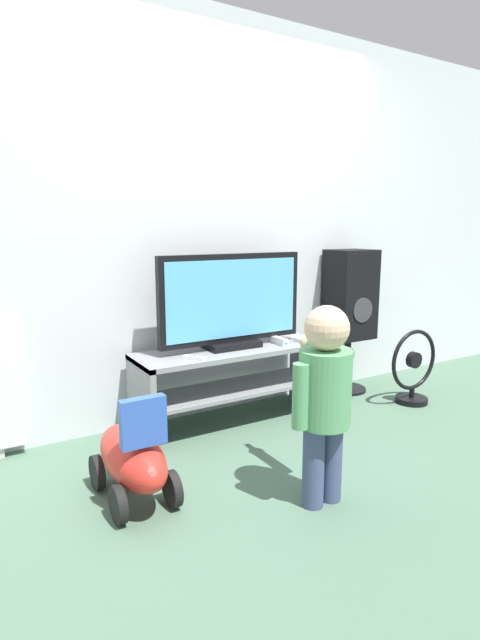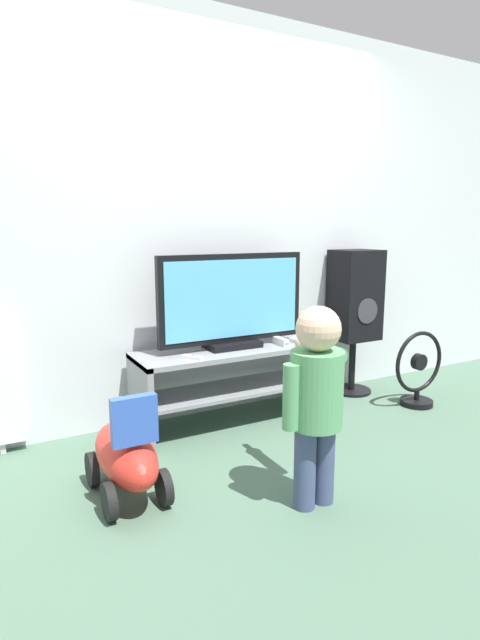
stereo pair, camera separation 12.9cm
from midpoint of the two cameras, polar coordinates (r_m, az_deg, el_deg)
ground_plane at (r=3.17m, az=2.29°, el=-12.72°), size 16.00×16.00×0.00m
wall_back at (r=3.34m, az=-1.96°, el=11.38°), size 10.00×0.06×2.60m
tv_stand at (r=3.22m, az=0.44°, el=-6.03°), size 1.28×0.41×0.49m
television at (r=3.14m, az=0.29°, el=2.06°), size 0.99×0.20×0.60m
game_console at (r=3.29m, az=5.63°, el=-2.39°), size 0.04×0.18×0.05m
remote_primary at (r=2.91m, az=-4.19°, el=-4.31°), size 0.10×0.13×0.03m
child at (r=2.26m, az=10.25°, el=-7.89°), size 0.35×0.51×0.92m
speaker_tower at (r=3.84m, az=13.94°, el=2.34°), size 0.33×0.30×1.09m
floor_fan at (r=3.78m, az=20.63°, el=-5.63°), size 0.44×0.23×0.54m
ride_on_toy at (r=2.46m, az=-11.37°, el=-14.93°), size 0.29×0.60×0.54m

